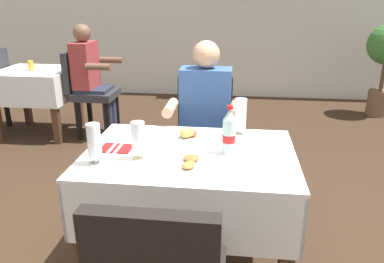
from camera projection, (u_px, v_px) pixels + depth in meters
The scene contains 15 objects.
back_wall at pixel (226, 0), 5.65m from camera, with size 11.00×0.12×2.96m, color silver.
main_dining_table at pixel (190, 181), 2.07m from camera, with size 1.13×0.80×0.75m.
chair_far_diner_seat at pixel (203, 135), 2.82m from camera, with size 0.44×0.50×0.97m.
seated_diner_far at pixel (205, 120), 2.66m from camera, with size 0.50×0.46×1.26m.
plate_near_camera at pixel (191, 163), 1.85m from camera, with size 0.22×0.22×0.04m.
plate_far_diner at pixel (188, 136), 2.17m from camera, with size 0.24×0.24×0.07m.
beer_glass_left at pixel (138, 139), 1.89m from camera, with size 0.07×0.07×0.20m.
beer_glass_middle at pixel (240, 116), 2.22m from camera, with size 0.07×0.07×0.22m.
beer_glass_right at pixel (94, 143), 1.83m from camera, with size 0.07×0.07×0.21m.
cola_bottle_primary at pixel (229, 133), 1.95m from camera, with size 0.07×0.07×0.27m.
napkin_cutlery_set at pixel (116, 148), 2.05m from camera, with size 0.17×0.19×0.01m.
background_dining_table at pixel (37, 87), 4.28m from camera, with size 0.81×0.73×0.75m.
background_chair_right at pixel (88, 89), 4.21m from camera, with size 0.50×0.44×0.97m.
background_patron at pixel (91, 75), 4.15m from camera, with size 0.46×0.50×1.26m.
background_table_tumbler at pixel (31, 66), 4.16m from camera, with size 0.06×0.06×0.11m, color gold.
Camera 1 is at (0.20, -1.69, 1.55)m, focal length 34.91 mm.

